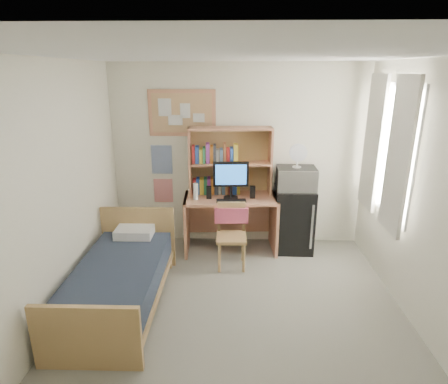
{
  "coord_description": "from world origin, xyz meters",
  "views": [
    {
      "loc": [
        -0.02,
        -3.18,
        2.47
      ],
      "look_at": [
        -0.17,
        1.2,
        1.05
      ],
      "focal_mm": 30.0,
      "sensor_mm": 36.0,
      "label": 1
    }
  ],
  "objects_px": {
    "bulletin_board": "(182,113)",
    "desk_fan": "(297,157)",
    "microwave": "(296,178)",
    "mini_fridge": "(293,219)",
    "bed": "(119,286)",
    "speaker_left": "(209,193)",
    "desk": "(230,223)",
    "desk_chair": "(231,237)",
    "monitor": "(231,180)",
    "speaker_right": "(252,192)"
  },
  "relations": [
    {
      "from": "bulletin_board",
      "to": "desk_fan",
      "type": "distance_m",
      "value": 1.7
    },
    {
      "from": "microwave",
      "to": "mini_fridge",
      "type": "bearing_deg",
      "value": 90.0
    },
    {
      "from": "microwave",
      "to": "desk_fan",
      "type": "distance_m",
      "value": 0.3
    },
    {
      "from": "bed",
      "to": "desk_fan",
      "type": "bearing_deg",
      "value": 34.52
    },
    {
      "from": "desk_fan",
      "to": "mini_fridge",
      "type": "bearing_deg",
      "value": 90.0
    },
    {
      "from": "speaker_left",
      "to": "desk_fan",
      "type": "height_order",
      "value": "desk_fan"
    },
    {
      "from": "speaker_left",
      "to": "desk",
      "type": "bearing_deg",
      "value": 11.31
    },
    {
      "from": "desk",
      "to": "microwave",
      "type": "bearing_deg",
      "value": -1.71
    },
    {
      "from": "bed",
      "to": "desk_fan",
      "type": "relative_size",
      "value": 6.09
    },
    {
      "from": "desk",
      "to": "desk_chair",
      "type": "xyz_separation_m",
      "value": [
        0.02,
        -0.5,
        0.02
      ]
    },
    {
      "from": "monitor",
      "to": "microwave",
      "type": "height_order",
      "value": "monitor"
    },
    {
      "from": "desk",
      "to": "desk_chair",
      "type": "height_order",
      "value": "desk_chair"
    },
    {
      "from": "speaker_right",
      "to": "speaker_left",
      "type": "bearing_deg",
      "value": 180.0
    },
    {
      "from": "speaker_right",
      "to": "bulletin_board",
      "type": "bearing_deg",
      "value": 156.0
    },
    {
      "from": "bulletin_board",
      "to": "desk_fan",
      "type": "relative_size",
      "value": 3.17
    },
    {
      "from": "microwave",
      "to": "monitor",
      "type": "bearing_deg",
      "value": -173.14
    },
    {
      "from": "desk_chair",
      "to": "bed",
      "type": "xyz_separation_m",
      "value": [
        -1.21,
        -0.93,
        -0.18
      ]
    },
    {
      "from": "desk",
      "to": "monitor",
      "type": "xyz_separation_m",
      "value": [
        0.0,
        -0.06,
        0.66
      ]
    },
    {
      "from": "bulletin_board",
      "to": "speaker_left",
      "type": "distance_m",
      "value": 1.17
    },
    {
      "from": "desk",
      "to": "desk_fan",
      "type": "distance_m",
      "value": 1.32
    },
    {
      "from": "bulletin_board",
      "to": "bed",
      "type": "distance_m",
      "value": 2.47
    },
    {
      "from": "mini_fridge",
      "to": "monitor",
      "type": "distance_m",
      "value": 1.08
    },
    {
      "from": "bulletin_board",
      "to": "monitor",
      "type": "distance_m",
      "value": 1.17
    },
    {
      "from": "bulletin_board",
      "to": "microwave",
      "type": "xyz_separation_m",
      "value": [
        1.59,
        -0.29,
        -0.85
      ]
    },
    {
      "from": "monitor",
      "to": "speaker_right",
      "type": "distance_m",
      "value": 0.35
    },
    {
      "from": "bulletin_board",
      "to": "mini_fridge",
      "type": "xyz_separation_m",
      "value": [
        1.59,
        -0.27,
        -1.46
      ]
    },
    {
      "from": "bed",
      "to": "speaker_left",
      "type": "relative_size",
      "value": 10.66
    },
    {
      "from": "speaker_right",
      "to": "microwave",
      "type": "xyz_separation_m",
      "value": [
        0.6,
        0.07,
        0.18
      ]
    },
    {
      "from": "bulletin_board",
      "to": "bed",
      "type": "xyz_separation_m",
      "value": [
        -0.5,
        -1.75,
        -1.67
      ]
    },
    {
      "from": "desk",
      "to": "monitor",
      "type": "bearing_deg",
      "value": -90.0
    },
    {
      "from": "desk",
      "to": "desk_fan",
      "type": "bearing_deg",
      "value": -1.71
    },
    {
      "from": "monitor",
      "to": "mini_fridge",
      "type": "bearing_deg",
      "value": 3.37
    },
    {
      "from": "desk_chair",
      "to": "desk_fan",
      "type": "distance_m",
      "value": 1.4
    },
    {
      "from": "speaker_right",
      "to": "microwave",
      "type": "bearing_deg",
      "value": 3.17
    },
    {
      "from": "desk_chair",
      "to": "speaker_right",
      "type": "xyz_separation_m",
      "value": [
        0.28,
        0.46,
        0.47
      ]
    },
    {
      "from": "bulletin_board",
      "to": "desk",
      "type": "relative_size",
      "value": 0.73
    },
    {
      "from": "mini_fridge",
      "to": "monitor",
      "type": "xyz_separation_m",
      "value": [
        -0.9,
        -0.11,
        0.6
      ]
    },
    {
      "from": "microwave",
      "to": "speaker_left",
      "type": "bearing_deg",
      "value": -173.67
    },
    {
      "from": "bed",
      "to": "speaker_right",
      "type": "distance_m",
      "value": 2.13
    },
    {
      "from": "desk",
      "to": "mini_fridge",
      "type": "height_order",
      "value": "mini_fridge"
    },
    {
      "from": "bulletin_board",
      "to": "desk",
      "type": "bearing_deg",
      "value": -25.37
    },
    {
      "from": "desk_chair",
      "to": "speaker_left",
      "type": "bearing_deg",
      "value": 125.4
    },
    {
      "from": "desk_chair",
      "to": "monitor",
      "type": "distance_m",
      "value": 0.77
    },
    {
      "from": "desk_chair",
      "to": "bulletin_board",
      "type": "bearing_deg",
      "value": 128.97
    },
    {
      "from": "monitor",
      "to": "desk_fan",
      "type": "relative_size",
      "value": 1.72
    },
    {
      "from": "monitor",
      "to": "bulletin_board",
      "type": "bearing_deg",
      "value": 147.13
    },
    {
      "from": "speaker_left",
      "to": "desk_fan",
      "type": "bearing_deg",
      "value": 1.58
    },
    {
      "from": "bed",
      "to": "microwave",
      "type": "xyz_separation_m",
      "value": [
        2.09,
        1.46,
        0.82
      ]
    },
    {
      "from": "bed",
      "to": "desk_fan",
      "type": "distance_m",
      "value": 2.78
    },
    {
      "from": "mini_fridge",
      "to": "monitor",
      "type": "height_order",
      "value": "monitor"
    }
  ]
}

